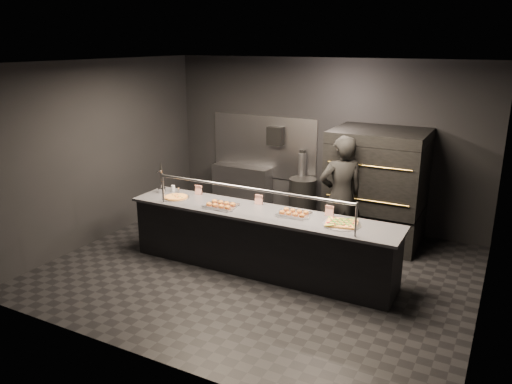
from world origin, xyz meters
TOP-DOWN VIEW (x-y plane):
  - room at (-0.02, 0.05)m, footprint 6.04×6.00m
  - service_counter at (0.00, -0.00)m, footprint 4.10×0.78m
  - pizza_oven at (1.20, 1.90)m, footprint 1.50×1.23m
  - prep_shelf at (-1.60, 2.32)m, footprint 1.20×0.35m
  - towel_dispenser at (-0.90, 2.39)m, footprint 0.30×0.20m
  - fire_extinguisher at (-0.35, 2.40)m, footprint 0.14×0.14m
  - beer_tap at (-1.83, 0.09)m, footprint 0.13×0.19m
  - round_pizza at (-1.45, -0.06)m, footprint 0.42×0.42m
  - slider_tray_a at (-0.60, -0.10)m, footprint 0.51×0.41m
  - slider_tray_b at (0.50, 0.07)m, footprint 0.52×0.44m
  - square_pizza at (1.22, 0.02)m, footprint 0.52×0.52m
  - condiment_jar at (-1.67, 0.21)m, footprint 0.16×0.06m
  - tent_cards at (-0.16, 0.28)m, footprint 2.32×0.04m
  - trash_bin at (-0.23, 2.18)m, footprint 0.51×0.51m
  - worker at (0.84, 1.11)m, footprint 0.84×0.80m

SIDE VIEW (x-z plane):
  - trash_bin at x=-0.23m, z-range 0.00..0.85m
  - prep_shelf at x=-1.60m, z-range 0.00..0.90m
  - service_counter at x=0.00m, z-range -0.22..1.15m
  - round_pizza at x=-1.45m, z-range 0.92..0.95m
  - square_pizza at x=1.22m, z-range 0.92..0.96m
  - slider_tray_b at x=0.50m, z-range 0.91..0.98m
  - slider_tray_a at x=-0.60m, z-range 0.91..0.99m
  - worker at x=0.84m, z-range 0.00..1.92m
  - pizza_oven at x=1.20m, z-range 0.01..1.92m
  - condiment_jar at x=-1.67m, z-range 0.92..1.02m
  - tent_cards at x=-0.16m, z-range 0.92..1.07m
  - fire_extinguisher at x=-0.35m, z-range 0.81..1.31m
  - beer_tap at x=-1.83m, z-range 0.81..1.33m
  - room at x=-0.02m, z-range 0.00..3.00m
  - towel_dispenser at x=-0.90m, z-range 1.38..1.73m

